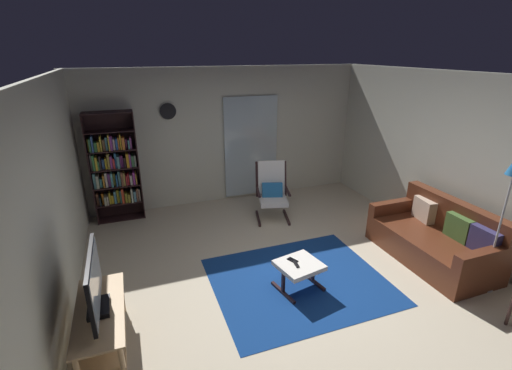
{
  "coord_description": "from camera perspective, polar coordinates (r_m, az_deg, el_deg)",
  "views": [
    {
      "loc": [
        -1.85,
        -3.74,
        2.88
      ],
      "look_at": [
        -0.11,
        0.99,
        0.97
      ],
      "focal_mm": 25.11,
      "sensor_mm": 36.0,
      "label": 1
    }
  ],
  "objects": [
    {
      "name": "cell_phone",
      "position": [
        4.67,
        5.84,
        -11.83
      ],
      "size": [
        0.12,
        0.16,
        0.01
      ],
      "primitive_type": "cube",
      "rotation": [
        0.0,
        0.0,
        0.44
      ],
      "color": "black",
      "rests_on": "ottoman"
    },
    {
      "name": "bookshelf_near_tv",
      "position": [
        6.67,
        -21.57,
        2.39
      ],
      "size": [
        0.8,
        0.3,
        1.93
      ],
      "color": "black",
      "rests_on": "ground"
    },
    {
      "name": "tv_stand",
      "position": [
        4.1,
        -23.35,
        -19.73
      ],
      "size": [
        0.46,
        1.17,
        0.5
      ],
      "color": "tan",
      "rests_on": "ground"
    },
    {
      "name": "wall_back",
      "position": [
        7.07,
        -4.55,
        7.81
      ],
      "size": [
        5.6,
        0.06,
        2.6
      ],
      "primitive_type": "cube",
      "color": "beige",
      "rests_on": "ground"
    },
    {
      "name": "tv_remote",
      "position": [
        4.59,
        6.39,
        -12.4
      ],
      "size": [
        0.05,
        0.15,
        0.02
      ],
      "primitive_type": "cube",
      "rotation": [
        0.0,
        0.0,
        -0.09
      ],
      "color": "black",
      "rests_on": "ottoman"
    },
    {
      "name": "ground_plane",
      "position": [
        5.07,
        5.19,
        -13.93
      ],
      "size": [
        7.02,
        7.02,
        0.0
      ],
      "primitive_type": "plane",
      "color": "beige"
    },
    {
      "name": "television",
      "position": [
        3.84,
        -24.3,
        -14.28
      ],
      "size": [
        0.2,
        0.93,
        0.61
      ],
      "color": "black",
      "rests_on": "tv_stand"
    },
    {
      "name": "leather_sofa",
      "position": [
        5.83,
        26.72,
        -7.76
      ],
      "size": [
        0.91,
        1.76,
        0.87
      ],
      "color": "#5A2B19",
      "rests_on": "ground"
    },
    {
      "name": "ottoman",
      "position": [
        4.66,
        6.86,
        -12.96
      ],
      "size": [
        0.6,
        0.57,
        0.37
      ],
      "color": "white",
      "rests_on": "ground"
    },
    {
      "name": "wall_clock",
      "position": [
        6.69,
        -13.86,
        11.34
      ],
      "size": [
        0.29,
        0.03,
        0.29
      ],
      "color": "silver"
    },
    {
      "name": "wall_right",
      "position": [
        6.1,
        29.3,
        3.06
      ],
      "size": [
        0.06,
        6.0,
        2.6
      ],
      "primitive_type": "cube",
      "color": "beige",
      "rests_on": "ground"
    },
    {
      "name": "floor_lamp_by_sofa",
      "position": [
        5.05,
        35.54,
        0.17
      ],
      "size": [
        0.22,
        0.22,
        1.8
      ],
      "color": "#A5A5AD",
      "rests_on": "ground"
    },
    {
      "name": "wall_left",
      "position": [
        4.15,
        -30.36,
        -4.62
      ],
      "size": [
        0.06,
        6.0,
        2.6
      ],
      "primitive_type": "cube",
      "color": "beige",
      "rests_on": "ground"
    },
    {
      "name": "glass_door_panel",
      "position": [
        7.2,
        -0.78,
        6.07
      ],
      "size": [
        1.1,
        0.01,
        2.0
      ],
      "primitive_type": "cube",
      "color": "silver"
    },
    {
      "name": "lounge_armchair",
      "position": [
        6.42,
        2.57,
        -0.67
      ],
      "size": [
        0.71,
        0.77,
        1.02
      ],
      "color": "black",
      "rests_on": "ground"
    },
    {
      "name": "area_rug",
      "position": [
        4.95,
        6.83,
        -14.9
      ],
      "size": [
        2.23,
        1.89,
        0.01
      ],
      "primitive_type": "cube",
      "color": "navy",
      "rests_on": "ground"
    }
  ]
}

